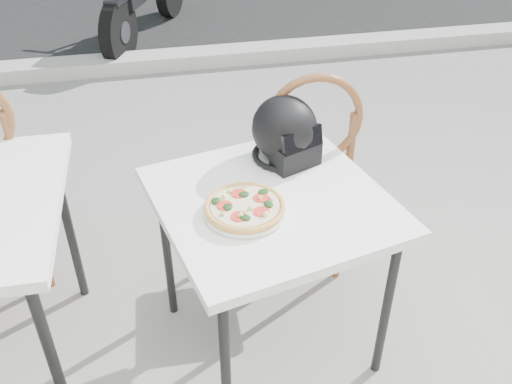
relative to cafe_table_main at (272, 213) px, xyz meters
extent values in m
plane|color=gray|center=(0.42, 0.09, -0.70)|extent=(80.00, 80.00, 0.00)
cube|color=#ABA9A0|center=(0.42, 3.09, -0.64)|extent=(30.00, 0.25, 0.12)
cube|color=white|center=(0.00, 0.00, 0.05)|extent=(0.96, 0.96, 0.04)
cylinder|color=black|center=(-0.25, -0.40, -0.33)|extent=(0.04, 0.04, 0.72)
cylinder|color=black|center=(0.40, -0.25, -0.33)|extent=(0.04, 0.04, 0.72)
cylinder|color=black|center=(-0.40, 0.25, -0.33)|extent=(0.04, 0.04, 0.72)
cylinder|color=black|center=(0.25, 0.40, -0.33)|extent=(0.04, 0.04, 0.72)
cylinder|color=white|center=(-0.11, -0.07, 0.07)|extent=(0.36, 0.36, 0.01)
torus|color=white|center=(-0.11, -0.07, 0.08)|extent=(0.38, 0.38, 0.02)
cylinder|color=#E0A252|center=(-0.11, -0.07, 0.09)|extent=(0.33, 0.33, 0.01)
torus|color=#E0A252|center=(-0.11, -0.07, 0.10)|extent=(0.34, 0.34, 0.02)
cylinder|color=#AA3312|center=(-0.11, -0.07, 0.10)|extent=(0.30, 0.30, 0.00)
cylinder|color=beige|center=(-0.11, -0.07, 0.10)|extent=(0.29, 0.29, 0.00)
cylinder|color=red|center=(-0.05, -0.04, 0.11)|extent=(0.07, 0.07, 0.00)
cylinder|color=red|center=(-0.12, 0.00, 0.11)|extent=(0.07, 0.07, 0.00)
cylinder|color=red|center=(-0.18, -0.06, 0.11)|extent=(0.07, 0.07, 0.00)
cylinder|color=red|center=(-0.15, -0.13, 0.11)|extent=(0.07, 0.07, 0.00)
cylinder|color=red|center=(-0.07, -0.12, 0.11)|extent=(0.07, 0.07, 0.00)
ellipsoid|color=#163613|center=(-0.11, -0.01, 0.11)|extent=(0.05, 0.04, 0.01)
ellipsoid|color=#163613|center=(-0.17, -0.07, 0.11)|extent=(0.05, 0.05, 0.01)
ellipsoid|color=#163613|center=(-0.03, -0.09, 0.11)|extent=(0.04, 0.05, 0.01)
ellipsoid|color=#163613|center=(-0.13, -0.14, 0.11)|extent=(0.05, 0.05, 0.01)
ellipsoid|color=#163613|center=(-0.04, -0.01, 0.11)|extent=(0.05, 0.04, 0.01)
ellipsoid|color=#163613|center=(-0.21, -0.03, 0.11)|extent=(0.04, 0.05, 0.01)
cylinder|color=#F5E295|center=(-0.10, -0.10, 0.11)|extent=(0.02, 0.02, 0.02)
cylinder|color=#F5E295|center=(-0.18, -0.01, 0.11)|extent=(0.02, 0.02, 0.02)
cylinder|color=#F5E295|center=(-0.05, -0.05, 0.11)|extent=(0.03, 0.03, 0.02)
cylinder|color=#F5E295|center=(-0.15, 0.02, 0.11)|extent=(0.02, 0.02, 0.02)
cylinder|color=#F5E295|center=(-0.06, -0.14, 0.11)|extent=(0.02, 0.02, 0.02)
cylinder|color=#F5E295|center=(-0.20, -0.11, 0.11)|extent=(0.03, 0.03, 0.02)
cylinder|color=#F5E295|center=(-0.01, -0.06, 0.11)|extent=(0.02, 0.03, 0.02)
cylinder|color=#F5E295|center=(-0.14, -0.13, 0.11)|extent=(0.02, 0.02, 0.02)
ellipsoid|color=black|center=(0.11, 0.26, 0.20)|extent=(0.34, 0.34, 0.26)
cube|color=black|center=(0.14, 0.19, 0.12)|extent=(0.21, 0.16, 0.10)
torus|color=black|center=(0.11, 0.26, 0.08)|extent=(0.34, 0.34, 0.02)
cube|color=black|center=(0.15, 0.16, 0.21)|extent=(0.18, 0.10, 0.08)
cube|color=brown|center=(0.25, 0.49, -0.22)|extent=(0.43, 0.43, 0.04)
cylinder|color=brown|center=(0.42, 0.65, -0.47)|extent=(0.03, 0.03, 0.46)
cylinder|color=brown|center=(0.09, 0.66, -0.47)|extent=(0.03, 0.03, 0.46)
cylinder|color=brown|center=(0.41, 0.32, -0.47)|extent=(0.03, 0.03, 0.46)
cylinder|color=brown|center=(0.08, 0.33, -0.47)|extent=(0.03, 0.03, 0.46)
cylinder|color=brown|center=(0.41, 0.31, -0.01)|extent=(0.03, 0.03, 0.44)
cylinder|color=brown|center=(0.08, 0.32, -0.01)|extent=(0.03, 0.03, 0.44)
torus|color=brown|center=(0.24, 0.31, 0.19)|extent=(0.41, 0.05, 0.41)
cylinder|color=black|center=(-0.82, -0.27, -0.30)|extent=(0.04, 0.04, 0.79)
cylinder|color=black|center=(-0.81, 0.45, -0.30)|extent=(0.04, 0.04, 0.79)
cylinder|color=brown|center=(-1.09, 0.87, -0.45)|extent=(0.04, 0.04, 0.48)
cylinder|color=brown|center=(-0.97, 0.54, -0.45)|extent=(0.04, 0.04, 0.48)
cylinder|color=brown|center=(-0.96, 0.53, 0.03)|extent=(0.04, 0.04, 0.46)
cylinder|color=black|center=(-0.58, 3.27, -0.42)|extent=(0.33, 0.55, 0.55)
cylinder|color=gray|center=(-0.58, 3.27, -0.42)|extent=(0.19, 0.22, 0.18)
cube|color=black|center=(-0.57, 3.28, -0.16)|extent=(0.20, 0.24, 0.05)
camera|label=1|loc=(-0.40, -1.63, 1.29)|focal=40.00mm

